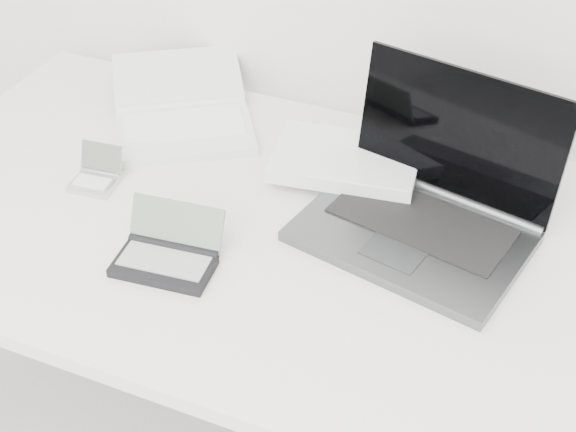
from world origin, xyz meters
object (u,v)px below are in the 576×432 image
at_px(laptop_large, 399,191).
at_px(netbook_open_white, 183,116).
at_px(palmtop_charcoal, 167,255).
at_px(desk, 312,254).

relative_size(laptop_large, netbook_open_white, 1.19).
bearing_deg(palmtop_charcoal, desk, 34.31).
bearing_deg(desk, netbook_open_white, 148.96).
height_order(desk, palmtop_charcoal, palmtop_charcoal).
bearing_deg(laptop_large, palmtop_charcoal, -124.91).
height_order(desk, netbook_open_white, netbook_open_white).
relative_size(laptop_large, palmtop_charcoal, 3.06).
xyz_separation_m(laptop_large, palmtop_charcoal, (-0.31, -0.28, -0.02)).
bearing_deg(desk, palmtop_charcoal, -140.02).
distance_m(desk, palmtop_charcoal, 0.26).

